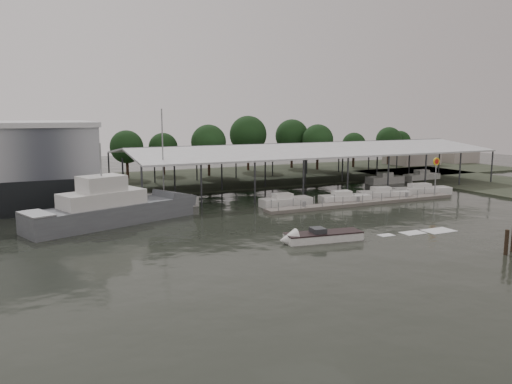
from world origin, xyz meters
name	(u,v)px	position (x,y,z in m)	size (l,w,h in m)	color
ground	(304,233)	(0.00, 0.00, 0.00)	(200.00, 200.00, 0.00)	black
land_strip_far	(179,180)	(0.00, 42.00, 0.10)	(140.00, 30.00, 0.30)	#3A4030
covered_boat_shed	(306,147)	(17.00, 28.00, 6.13)	(58.24, 24.00, 6.96)	white
floating_dock	(364,203)	(15.00, 10.00, 0.20)	(28.00, 2.00, 1.40)	slate
shell_fuel_sign	(436,169)	(27.00, 9.99, 3.93)	(1.10, 0.18, 5.55)	gray
distant_commercial_buildings	(426,156)	(59.03, 44.69, 1.84)	(22.00, 8.00, 4.00)	gray
grey_trawler	(113,209)	(-16.04, 12.16, 1.58)	(18.95, 10.36, 8.84)	#595E63
white_sailboat	(159,203)	(-9.42, 18.81, 0.65)	(9.18, 2.96, 12.28)	white
speedboat_underway	(317,237)	(-0.70, -3.42, 0.39)	(18.84, 4.42, 2.00)	white
moored_cruiser_0	(285,201)	(5.16, 13.14, 0.61)	(6.67, 2.33, 1.70)	white
moored_cruiser_1	(344,198)	(13.10, 11.77, 0.61)	(6.88, 3.29, 1.70)	white
moored_cruiser_2	(383,194)	(19.95, 12.34, 0.61)	(7.36, 3.82, 1.70)	white
moored_cruiser_3	(422,190)	(27.12, 12.60, 0.61)	(8.69, 3.84, 1.70)	white
horizon_tree_line	(276,140)	(22.11, 47.81, 6.27)	(67.71, 12.20, 11.10)	black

